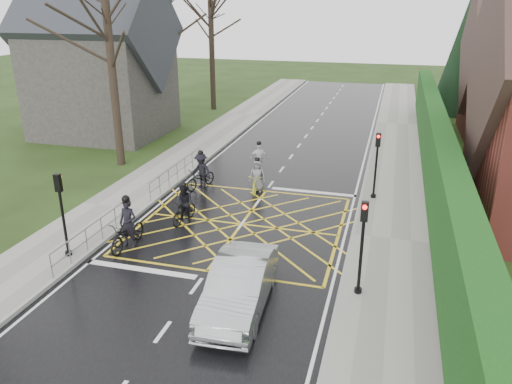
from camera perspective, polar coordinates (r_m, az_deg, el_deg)
The scene contains 22 objects.
ground at distance 20.75m, azimuth -1.65°, elevation -3.71°, with size 120.00×120.00×0.00m, color black.
road at distance 20.74m, azimuth -1.65°, elevation -3.70°, with size 9.00×80.00×0.01m, color black.
sidewalk_right at distance 19.94m, azimuth 15.13°, elevation -5.32°, with size 3.00×80.00×0.15m, color gray.
sidewalk_left at distance 23.08m, azimuth -16.05°, elevation -1.73°, with size 3.00×80.00×0.15m, color gray.
stone_wall at distance 25.48m, azimuth 19.44°, elevation 0.69°, with size 0.50×38.00×0.70m, color slate.
hedge at distance 24.96m, azimuth 19.92°, elevation 4.46°, with size 0.90×38.00×2.80m, color #0F3810.
conifer at distance 44.44m, azimuth 22.92°, elevation 14.66°, with size 4.60×4.60×10.00m.
church at distance 35.79m, azimuth -17.45°, elevation 14.06°, with size 8.80×7.80×11.00m.
tree_near at distance 28.12m, azimuth -16.70°, elevation 18.62°, with size 9.24×9.24×11.44m.
tree_mid at distance 35.61m, azimuth -11.19°, elevation 20.55°, with size 10.08×10.08×12.48m.
tree_far at distance 42.72m, azimuth -5.18°, elevation 18.91°, with size 8.40×8.40×10.40m.
railing_south at distance 19.44m, azimuth -18.08°, elevation -4.05°, with size 0.05×5.04×1.03m.
railing_north at distance 25.52m, azimuth -9.03°, elevation 2.73°, with size 0.05×6.04×1.03m.
traffic_light_ne at distance 23.27m, azimuth 13.54°, elevation 2.87°, with size 0.24×0.31×3.21m.
traffic_light_se at distance 15.47m, azimuth 11.96°, elevation -6.42°, with size 0.24×0.31×3.21m.
traffic_light_sw at distance 18.61m, azimuth -21.18°, elevation -2.62°, with size 0.24×0.31×3.21m.
cyclist_rear at distance 19.19m, azimuth -14.44°, elevation -4.33°, with size 0.88×2.18×2.07m.
cyclist_back at distance 20.91m, azimuth -8.19°, elevation -1.74°, with size 0.86×1.81×1.76m.
cyclist_mid at distance 24.70m, azimuth -6.30°, elevation 2.03°, with size 1.32×2.09×1.92m.
cyclist_front at distance 26.63m, azimuth 0.31°, elevation 3.48°, with size 1.03×1.85×1.79m.
cyclist_lead at distance 24.05m, azimuth 0.12°, elevation 1.39°, with size 0.82×1.82×1.73m.
car at distance 15.06m, azimuth -1.94°, elevation -10.67°, with size 1.61×4.61×1.52m, color #A7A9AE.
Camera 1 is at (5.64, -17.99, 8.65)m, focal length 35.00 mm.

